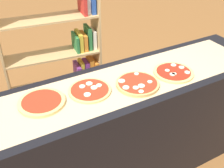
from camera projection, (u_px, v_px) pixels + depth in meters
The scene contains 7 objects.
counter at pixel (112, 136), 2.16m from camera, with size 2.65×0.61×0.94m, color black.
parchment_paper at pixel (112, 86), 1.90m from camera, with size 2.34×0.48×0.00m, color tan.
pizza_plain_0 at pixel (42, 102), 1.73m from camera, with size 0.30×0.30×0.02m.
pizza_mozzarella_1 at pixel (90, 90), 1.84m from camera, with size 0.29×0.29×0.02m.
pizza_mozzarella_2 at pixel (137, 84), 1.90m from camera, with size 0.30×0.30×0.03m.
pizza_mozzarella_3 at pixel (174, 72), 2.04m from camera, with size 0.30×0.30×0.02m.
bookshelf at pixel (66, 56), 2.78m from camera, with size 0.97×0.38×1.50m.
Camera 1 is at (-0.76, -1.38, 2.01)m, focal length 43.82 mm.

